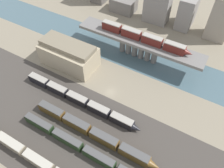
# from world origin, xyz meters

# --- Properties ---
(ground_plane) EXTENTS (400.00, 400.00, 0.00)m
(ground_plane) POSITION_xyz_m (0.00, 0.00, 0.00)
(ground_plane) COLOR gray
(railbed_yard) EXTENTS (280.00, 42.00, 0.01)m
(railbed_yard) POSITION_xyz_m (0.00, -24.00, 0.00)
(railbed_yard) COLOR #423D38
(railbed_yard) RESTS_ON ground
(river_water) EXTENTS (320.00, 20.47, 0.01)m
(river_water) POSITION_xyz_m (0.00, 26.60, 0.00)
(river_water) COLOR #47606B
(river_water) RESTS_ON ground
(bridge) EXTENTS (61.68, 9.44, 10.11)m
(bridge) POSITION_xyz_m (0.00, 26.60, 7.75)
(bridge) COLOR slate
(bridge) RESTS_ON ground
(train_on_bridge) EXTENTS (43.93, 3.04, 4.05)m
(train_on_bridge) POSITION_xyz_m (2.06, 26.60, 12.09)
(train_on_bridge) COLOR #5B1E19
(train_on_bridge) RESTS_ON bridge
(train_yard_far) EXTENTS (50.65, 3.06, 3.95)m
(train_yard_far) POSITION_xyz_m (4.75, -20.63, 1.94)
(train_yard_far) COLOR brown
(train_yard_far) RESTS_ON ground
(train_yard_outer) EXTENTS (53.77, 3.00, 3.75)m
(train_yard_outer) POSITION_xyz_m (-7.96, -11.10, 1.84)
(train_yard_outer) COLOR black
(train_yard_outer) RESTS_ON ground
(warehouse_building) EXTENTS (25.90, 13.57, 12.02)m
(warehouse_building) POSITION_xyz_m (-25.57, 5.81, 5.72)
(warehouse_building) COLOR tan
(warehouse_building) RESTS_ON ground
(city_block_center) EXTENTS (14.60, 10.52, 8.09)m
(city_block_center) POSITION_xyz_m (-25.74, 60.11, 4.04)
(city_block_center) COLOR slate
(city_block_center) RESTS_ON ground
(city_block_right) EXTENTS (13.90, 8.47, 17.89)m
(city_block_right) POSITION_xyz_m (-4.37, 59.66, 8.95)
(city_block_right) COLOR gray
(city_block_right) RESTS_ON ground
(city_block_far_right) EXTENTS (8.02, 14.15, 17.49)m
(city_block_far_right) POSITION_xyz_m (11.74, 63.33, 8.75)
(city_block_far_right) COLOR gray
(city_block_far_right) RESTS_ON ground
(city_block_tall) EXTENTS (11.24, 9.66, 22.60)m
(city_block_tall) POSITION_xyz_m (29.24, 61.49, 11.30)
(city_block_tall) COLOR gray
(city_block_tall) RESTS_ON ground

